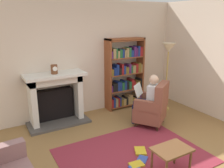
{
  "coord_description": "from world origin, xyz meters",
  "views": [
    {
      "loc": [
        -2.04,
        -2.51,
        2.27
      ],
      "look_at": [
        0.1,
        1.2,
        1.05
      ],
      "focal_mm": 36.86,
      "sensor_mm": 36.0,
      "label": 1
    }
  ],
  "objects_px": {
    "floor_lamp": "(168,54)",
    "bookshelf": "(125,74)",
    "seated_reader": "(148,98)",
    "side_table": "(172,152)",
    "armchair_reading": "(153,107)",
    "fireplace": "(56,97)",
    "mantel_clock": "(54,69)"
  },
  "relations": [
    {
      "from": "floor_lamp",
      "to": "bookshelf",
      "type": "bearing_deg",
      "value": 139.97
    },
    {
      "from": "seated_reader",
      "to": "side_table",
      "type": "relative_size",
      "value": 2.04
    },
    {
      "from": "bookshelf",
      "to": "armchair_reading",
      "type": "distance_m",
      "value": 1.34
    },
    {
      "from": "fireplace",
      "to": "side_table",
      "type": "bearing_deg",
      "value": -70.67
    },
    {
      "from": "seated_reader",
      "to": "floor_lamp",
      "type": "bearing_deg",
      "value": 171.67
    },
    {
      "from": "armchair_reading",
      "to": "mantel_clock",
      "type": "bearing_deg",
      "value": -67.16
    },
    {
      "from": "bookshelf",
      "to": "mantel_clock",
      "type": "bearing_deg",
      "value": -175.88
    },
    {
      "from": "bookshelf",
      "to": "armchair_reading",
      "type": "xyz_separation_m",
      "value": [
        -0.08,
        -1.26,
        -0.46
      ]
    },
    {
      "from": "fireplace",
      "to": "side_table",
      "type": "relative_size",
      "value": 2.37
    },
    {
      "from": "mantel_clock",
      "to": "seated_reader",
      "type": "distance_m",
      "value": 2.1
    },
    {
      "from": "fireplace",
      "to": "bookshelf",
      "type": "height_order",
      "value": "bookshelf"
    },
    {
      "from": "armchair_reading",
      "to": "side_table",
      "type": "relative_size",
      "value": 1.73
    },
    {
      "from": "fireplace",
      "to": "bookshelf",
      "type": "relative_size",
      "value": 0.73
    },
    {
      "from": "bookshelf",
      "to": "seated_reader",
      "type": "height_order",
      "value": "bookshelf"
    },
    {
      "from": "floor_lamp",
      "to": "mantel_clock",
      "type": "bearing_deg",
      "value": 168.58
    },
    {
      "from": "floor_lamp",
      "to": "side_table",
      "type": "bearing_deg",
      "value": -130.59
    },
    {
      "from": "fireplace",
      "to": "floor_lamp",
      "type": "height_order",
      "value": "floor_lamp"
    },
    {
      "from": "bookshelf",
      "to": "seated_reader",
      "type": "relative_size",
      "value": 1.59
    },
    {
      "from": "floor_lamp",
      "to": "fireplace",
      "type": "bearing_deg",
      "value": 166.5
    },
    {
      "from": "seated_reader",
      "to": "side_table",
      "type": "distance_m",
      "value": 1.74
    },
    {
      "from": "bookshelf",
      "to": "side_table",
      "type": "bearing_deg",
      "value": -108.96
    },
    {
      "from": "bookshelf",
      "to": "floor_lamp",
      "type": "bearing_deg",
      "value": -40.03
    },
    {
      "from": "seated_reader",
      "to": "floor_lamp",
      "type": "distance_m",
      "value": 1.35
    },
    {
      "from": "fireplace",
      "to": "seated_reader",
      "type": "height_order",
      "value": "fireplace"
    },
    {
      "from": "mantel_clock",
      "to": "armchair_reading",
      "type": "xyz_separation_m",
      "value": [
        1.79,
        -1.12,
        -0.82
      ]
    },
    {
      "from": "mantel_clock",
      "to": "floor_lamp",
      "type": "xyz_separation_m",
      "value": [
        2.68,
        -0.54,
        0.2
      ]
    },
    {
      "from": "armchair_reading",
      "to": "seated_reader",
      "type": "relative_size",
      "value": 0.85
    },
    {
      "from": "mantel_clock",
      "to": "seated_reader",
      "type": "relative_size",
      "value": 0.17
    },
    {
      "from": "mantel_clock",
      "to": "side_table",
      "type": "relative_size",
      "value": 0.35
    },
    {
      "from": "side_table",
      "to": "bookshelf",
      "type": "bearing_deg",
      "value": 71.04
    },
    {
      "from": "fireplace",
      "to": "seated_reader",
      "type": "distance_m",
      "value": 2.05
    },
    {
      "from": "mantel_clock",
      "to": "bookshelf",
      "type": "height_order",
      "value": "bookshelf"
    }
  ]
}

